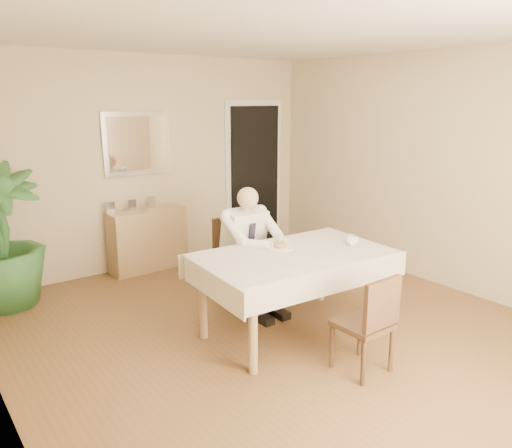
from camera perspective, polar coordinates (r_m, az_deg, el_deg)
room at (r=4.28m, az=2.81°, el=3.62°), size 5.00×5.02×2.60m
doorway at (r=7.18m, az=-0.20°, el=5.56°), size 0.96×0.07×2.10m
mirror at (r=6.25m, az=-13.40°, el=8.94°), size 0.86×0.04×0.76m
dining_table at (r=4.46m, az=4.29°, el=-4.35°), size 1.78×1.13×0.75m
chair_far at (r=5.17m, az=-2.17°, el=-3.58°), size 0.45×0.45×0.90m
chair_near at (r=3.96m, az=12.95°, el=-10.66°), size 0.38×0.39×0.80m
seated_man at (r=4.89m, az=-0.27°, el=-2.33°), size 0.48×0.72×1.24m
plate at (r=4.57m, az=2.74°, el=-2.65°), size 0.26×0.26×0.02m
food at (r=4.56m, az=2.75°, el=-2.38°), size 0.14×0.14×0.06m
knife at (r=4.55m, az=3.62°, el=-2.53°), size 0.01×0.13×0.01m
fork at (r=4.50m, az=2.84°, el=-2.71°), size 0.01×0.13×0.01m
coffee_mug at (r=4.73m, az=10.93°, el=-1.85°), size 0.12×0.12×0.09m
sideboard at (r=6.32m, az=-12.25°, el=-1.75°), size 0.96×0.37×0.76m
photo_frame_left at (r=6.12m, az=-16.30°, el=1.80°), size 0.10×0.02×0.14m
photo_frame_center at (r=6.18m, az=-13.99°, el=2.08°), size 0.10×0.02×0.14m
photo_frame_right at (r=6.32m, az=-11.84°, el=2.46°), size 0.10×0.02×0.14m
potted_palm at (r=5.61m, az=-27.20°, el=-1.34°), size 0.85×0.85×1.46m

